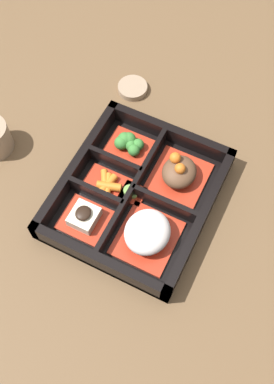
{
  "coord_description": "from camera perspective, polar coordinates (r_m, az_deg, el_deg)",
  "views": [
    {
      "loc": [
        0.3,
        0.15,
        0.66
      ],
      "look_at": [
        0.0,
        0.0,
        0.03
      ],
      "focal_mm": 42.0,
      "sensor_mm": 36.0,
      "label": 1
    }
  ],
  "objects": [
    {
      "name": "bowl_stew",
      "position": [
        0.74,
        5.34,
        2.41
      ],
      "size": [
        0.1,
        0.09,
        0.05
      ],
      "color": "#B22D19",
      "rests_on": "bento_base"
    },
    {
      "name": "bowl_greens",
      "position": [
        0.77,
        -1.1,
        6.11
      ],
      "size": [
        0.07,
        0.07,
        0.03
      ],
      "color": "#B22D19",
      "rests_on": "bento_base"
    },
    {
      "name": "bowl_rice",
      "position": [
        0.68,
        1.32,
        -5.23
      ],
      "size": [
        0.1,
        0.09,
        0.05
      ],
      "color": "#B22D19",
      "rests_on": "bento_base"
    },
    {
      "name": "bento_rim",
      "position": [
        0.73,
        -0.22,
        -0.06
      ],
      "size": [
        0.27,
        0.24,
        0.04
      ],
      "color": "black",
      "rests_on": "ground_plane"
    },
    {
      "name": "bowl_pickles",
      "position": [
        0.73,
        -0.63,
        -0.15
      ],
      "size": [
        0.04,
        0.04,
        0.01
      ],
      "color": "#B22D19",
      "rests_on": "bento_base"
    },
    {
      "name": "ground_plane",
      "position": [
        0.74,
        -0.0,
        -0.89
      ],
      "size": [
        3.0,
        3.0,
        0.0
      ],
      "primitive_type": "plane",
      "color": "brown"
    },
    {
      "name": "bowl_carrots",
      "position": [
        0.74,
        -3.75,
        1.13
      ],
      "size": [
        0.05,
        0.07,
        0.02
      ],
      "color": "#B22D19",
      "rests_on": "bento_base"
    },
    {
      "name": "sauce_dish",
      "position": [
        0.87,
        -0.56,
        13.07
      ],
      "size": [
        0.06,
        0.06,
        0.01
      ],
      "color": "gray",
      "rests_on": "ground_plane"
    },
    {
      "name": "bento_base",
      "position": [
        0.74,
        -0.0,
        -0.72
      ],
      "size": [
        0.27,
        0.24,
        0.01
      ],
      "color": "black",
      "rests_on": "ground_plane"
    },
    {
      "name": "bowl_tofu",
      "position": [
        0.71,
        -6.7,
        -3.26
      ],
      "size": [
        0.07,
        0.07,
        0.03
      ],
      "color": "#B22D19",
      "rests_on": "bento_base"
    }
  ]
}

